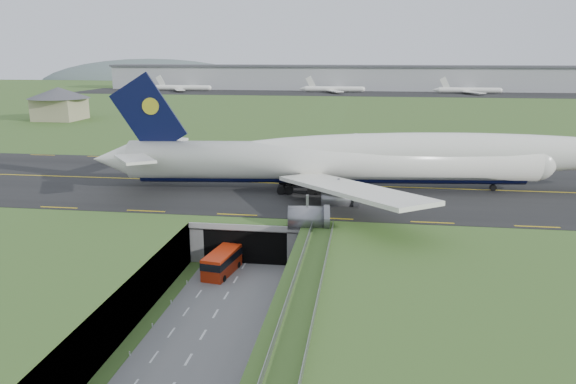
# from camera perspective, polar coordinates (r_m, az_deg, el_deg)

# --- Properties ---
(ground) EXTENTS (900.00, 900.00, 0.00)m
(ground) POSITION_cam_1_polar(r_m,az_deg,el_deg) (73.38, -5.71, -9.62)
(ground) COLOR #466227
(ground) RESTS_ON ground
(airfield_deck) EXTENTS (800.00, 800.00, 6.00)m
(airfield_deck) POSITION_cam_1_polar(r_m,az_deg,el_deg) (72.23, -5.77, -7.43)
(airfield_deck) COLOR gray
(airfield_deck) RESTS_ON ground
(trench_road) EXTENTS (12.00, 75.00, 0.20)m
(trench_road) POSITION_cam_1_polar(r_m,az_deg,el_deg) (66.76, -7.26, -12.07)
(trench_road) COLOR slate
(trench_road) RESTS_ON ground
(taxiway) EXTENTS (800.00, 44.00, 0.18)m
(taxiway) POSITION_cam_1_polar(r_m,az_deg,el_deg) (102.27, -1.44, 0.87)
(taxiway) COLOR black
(taxiway) RESTS_ON airfield_deck
(tunnel_portal) EXTENTS (17.00, 22.30, 6.00)m
(tunnel_portal) POSITION_cam_1_polar(r_m,az_deg,el_deg) (87.52, -3.19, -3.29)
(tunnel_portal) COLOR gray
(tunnel_portal) RESTS_ON ground
(guideway) EXTENTS (3.00, 53.00, 7.05)m
(guideway) POSITION_cam_1_polar(r_m,az_deg,el_deg) (52.26, 1.14, -13.31)
(guideway) COLOR #A8A8A3
(guideway) RESTS_ON ground
(jumbo_jet) EXTENTS (98.80, 62.50, 20.79)m
(jumbo_jet) POSITION_cam_1_polar(r_m,az_deg,el_deg) (97.08, 8.61, 3.33)
(jumbo_jet) COLOR white
(jumbo_jet) RESTS_ON ground
(shuttle_tram) EXTENTS (4.06, 8.03, 3.13)m
(shuttle_tram) POSITION_cam_1_polar(r_m,az_deg,el_deg) (76.92, -6.72, -7.12)
(shuttle_tram) COLOR #AE260B
(shuttle_tram) RESTS_ON ground
(service_building) EXTENTS (21.37, 21.37, 11.56)m
(service_building) POSITION_cam_1_polar(r_m,az_deg,el_deg) (215.44, -22.23, 8.58)
(service_building) COLOR tan
(service_building) RESTS_ON ground
(cargo_terminal) EXTENTS (320.00, 67.00, 15.60)m
(cargo_terminal) POSITION_cam_1_polar(r_m,az_deg,el_deg) (365.34, 5.56, 11.51)
(cargo_terminal) COLOR #B2B2B2
(cargo_terminal) RESTS_ON ground
(distant_hills) EXTENTS (700.00, 91.00, 60.00)m
(distant_hills) POSITION_cam_1_polar(r_m,az_deg,el_deg) (498.65, 13.75, 9.76)
(distant_hills) COLOR slate
(distant_hills) RESTS_ON ground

